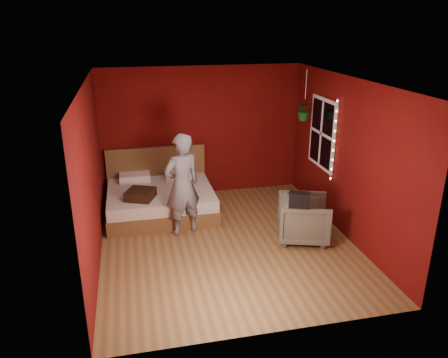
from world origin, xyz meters
TOP-DOWN VIEW (x-y plane):
  - floor at (0.00, 0.00)m, footprint 4.50×4.50m
  - room_walls at (0.00, 0.00)m, footprint 4.04×4.54m
  - window at (1.97, 0.90)m, footprint 0.05×0.97m
  - fairy_lights at (1.94, 0.37)m, footprint 0.04×0.04m
  - bed at (-0.95, 1.47)m, footprint 1.94×1.65m
  - person at (-0.64, 0.50)m, footprint 0.74×0.61m
  - armchair at (1.25, -0.17)m, footprint 1.01×0.99m
  - handbag at (1.03, -0.45)m, footprint 0.35×0.27m
  - throw_pillow at (-1.32, 0.99)m, footprint 0.59×0.59m
  - hanging_plant at (1.72, 1.20)m, footprint 0.39×0.36m

SIDE VIEW (x-z plane):
  - floor at x=0.00m, z-range 0.00..0.00m
  - bed at x=-0.95m, z-range -0.26..0.81m
  - armchair at x=1.25m, z-range 0.00..0.74m
  - throw_pillow at x=-1.32m, z-range 0.48..0.64m
  - handbag at x=1.03m, z-range 0.74..0.96m
  - person at x=-0.64m, z-range 0.00..1.74m
  - fairy_lights at x=1.94m, z-range 0.77..2.22m
  - window at x=1.97m, z-range 0.87..2.14m
  - room_walls at x=0.00m, z-range 0.37..2.99m
  - hanging_plant at x=1.72m, z-range 1.42..2.34m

